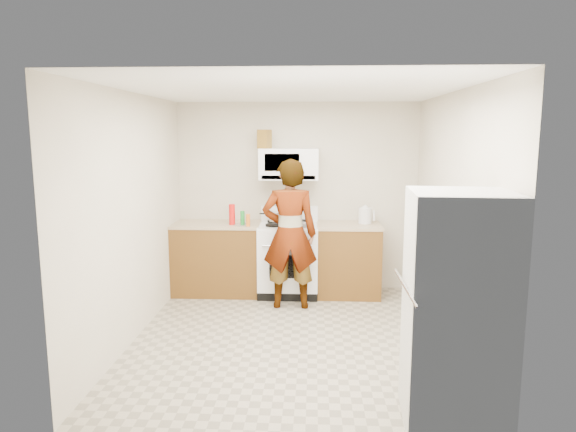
# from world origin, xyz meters

# --- Properties ---
(floor) EXTENTS (3.60, 3.60, 0.00)m
(floor) POSITION_xyz_m (0.00, 0.00, 0.00)
(floor) COLOR gray
(floor) RESTS_ON ground
(back_wall) EXTENTS (3.20, 0.02, 2.50)m
(back_wall) POSITION_xyz_m (0.00, 1.79, 1.25)
(back_wall) COLOR beige
(back_wall) RESTS_ON floor
(right_wall) EXTENTS (0.02, 3.60, 2.50)m
(right_wall) POSITION_xyz_m (1.59, 0.00, 1.25)
(right_wall) COLOR beige
(right_wall) RESTS_ON floor
(cabinet_left) EXTENTS (1.12, 0.62, 0.90)m
(cabinet_left) POSITION_xyz_m (-1.04, 1.49, 0.45)
(cabinet_left) COLOR brown
(cabinet_left) RESTS_ON floor
(counter_left) EXTENTS (1.14, 0.64, 0.03)m
(counter_left) POSITION_xyz_m (-1.04, 1.49, 0.92)
(counter_left) COLOR tan
(counter_left) RESTS_ON cabinet_left
(cabinet_right) EXTENTS (0.80, 0.62, 0.90)m
(cabinet_right) POSITION_xyz_m (0.68, 1.49, 0.45)
(cabinet_right) COLOR brown
(cabinet_right) RESTS_ON floor
(counter_right) EXTENTS (0.82, 0.64, 0.03)m
(counter_right) POSITION_xyz_m (0.68, 1.49, 0.92)
(counter_right) COLOR tan
(counter_right) RESTS_ON cabinet_right
(gas_range) EXTENTS (0.76, 0.65, 1.13)m
(gas_range) POSITION_xyz_m (-0.10, 1.48, 0.49)
(gas_range) COLOR white
(gas_range) RESTS_ON floor
(microwave) EXTENTS (0.76, 0.38, 0.40)m
(microwave) POSITION_xyz_m (-0.10, 1.61, 1.70)
(microwave) COLOR white
(microwave) RESTS_ON back_wall
(person) EXTENTS (0.68, 0.46, 1.80)m
(person) POSITION_xyz_m (-0.06, 0.96, 0.90)
(person) COLOR tan
(person) RESTS_ON floor
(fridge) EXTENTS (0.74, 0.74, 1.70)m
(fridge) POSITION_xyz_m (1.25, -1.51, 0.85)
(fridge) COLOR silver
(fridge) RESTS_ON floor
(kettle) EXTENTS (0.18, 0.18, 0.20)m
(kettle) POSITION_xyz_m (0.89, 1.57, 1.04)
(kettle) COLOR silver
(kettle) RESTS_ON counter_right
(jug) EXTENTS (0.19, 0.19, 0.24)m
(jug) POSITION_xyz_m (-0.41, 1.58, 2.02)
(jug) COLOR brown
(jug) RESTS_ON microwave
(saucepan) EXTENTS (0.22, 0.22, 0.11)m
(saucepan) POSITION_xyz_m (-0.26, 1.60, 1.01)
(saucepan) COLOR silver
(saucepan) RESTS_ON gas_range
(tray) EXTENTS (0.29, 0.24, 0.05)m
(tray) POSITION_xyz_m (0.06, 1.32, 0.96)
(tray) COLOR white
(tray) RESTS_ON gas_range
(bottle_spray) EXTENTS (0.09, 0.09, 0.26)m
(bottle_spray) POSITION_xyz_m (-0.82, 1.39, 1.07)
(bottle_spray) COLOR red
(bottle_spray) RESTS_ON counter_left
(bottle_hot_sauce) EXTENTS (0.07, 0.07, 0.16)m
(bottle_hot_sauce) POSITION_xyz_m (-0.60, 1.27, 1.01)
(bottle_hot_sauce) COLOR orange
(bottle_hot_sauce) RESTS_ON counter_left
(bottle_green_cap) EXTENTS (0.06, 0.06, 0.18)m
(bottle_green_cap) POSITION_xyz_m (-0.68, 1.36, 1.03)
(bottle_green_cap) COLOR #178028
(bottle_green_cap) RESTS_ON counter_left
(pot_lid) EXTENTS (0.29, 0.29, 0.01)m
(pot_lid) POSITION_xyz_m (-0.70, 1.36, 0.94)
(pot_lid) COLOR silver
(pot_lid) RESTS_ON counter_left
(broom) EXTENTS (0.15, 0.29, 1.36)m
(broom) POSITION_xyz_m (1.52, 0.73, 0.69)
(broom) COLOR white
(broom) RESTS_ON floor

